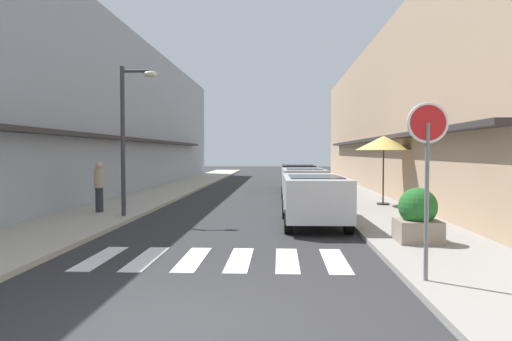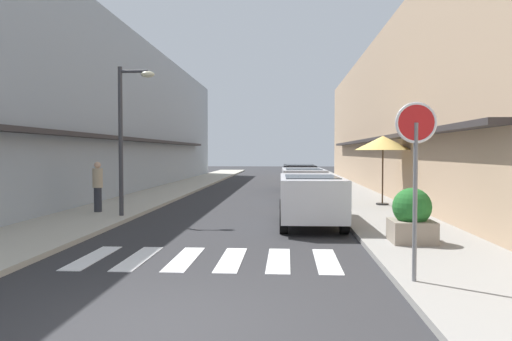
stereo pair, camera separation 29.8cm
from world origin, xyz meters
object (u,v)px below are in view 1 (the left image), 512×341
Objects in this scene: cafe_umbrella at (384,143)px; pedestrian_walking_near at (99,186)px; round_street_sign at (427,144)px; parked_car_far at (298,174)px; planter_corner at (418,217)px; parked_car_mid at (303,181)px; parked_car_near at (314,194)px; street_lamp at (129,124)px.

cafe_umbrella reaches higher than pedestrian_walking_near.
parked_car_far is at bearing 93.89° from round_street_sign.
parked_car_far is at bearing 97.55° from planter_corner.
parked_car_mid is 2.31× the size of pedestrian_walking_near.
pedestrian_walking_near is at bearing 152.19° from planter_corner.
planter_corner is at bearing -82.45° from parked_car_far.
pedestrian_walking_near is (-7.16, 1.89, 0.10)m from parked_car_near.
cafe_umbrella is at bearing -29.34° from parked_car_mid.
parked_car_mid is at bearing 6.72° from pedestrian_walking_near.
pedestrian_walking_near reaches higher than parked_car_mid.
cafe_umbrella is (8.84, 3.73, -0.57)m from street_lamp.
parked_car_far is (-0.00, 6.64, 0.00)m from parked_car_mid.
cafe_umbrella reaches higher than parked_car_near.
street_lamp is (-7.13, 7.31, 0.79)m from round_street_sign.
street_lamp is at bearing 153.21° from planter_corner.
parked_car_near is 1.60× the size of cafe_umbrella.
planter_corner is (-0.89, -7.74, -1.81)m from cafe_umbrella.
round_street_sign reaches higher than parked_car_mid.
cafe_umbrella is at bearing 83.45° from planter_corner.
cafe_umbrella reaches higher than parked_car_far.
parked_car_near is 13.06m from parked_car_far.
cafe_umbrella is at bearing 81.23° from round_street_sign.
cafe_umbrella reaches higher than planter_corner.
street_lamp is at bearing 170.29° from parked_car_near.
cafe_umbrella is at bearing 57.43° from parked_car_near.
street_lamp is at bearing 134.30° from round_street_sign.
planter_corner is at bearing -26.79° from street_lamp.
parked_car_near is at bearing -40.40° from pedestrian_walking_near.
planter_corner is (7.95, -4.01, -2.38)m from street_lamp.
street_lamp is (-5.81, -12.07, 2.15)m from parked_car_far.
parked_car_mid is 12.88m from round_street_sign.
round_street_sign is 1.05× the size of cafe_umbrella.
parked_car_far is at bearing 90.00° from parked_car_mid.
cafe_umbrella is at bearing -10.06° from pedestrian_walking_near.
parked_car_mid is 8.24m from street_lamp.
planter_corner is at bearing -53.47° from pedestrian_walking_near.
parked_car_mid is 1.41× the size of round_street_sign.
parked_car_far is 2.54× the size of pedestrian_walking_near.
street_lamp reaches higher than parked_car_mid.
parked_car_mid is 3.21× the size of planter_corner.
parked_car_far is 13.57m from street_lamp.
planter_corner is at bearing -54.76° from parked_car_near.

